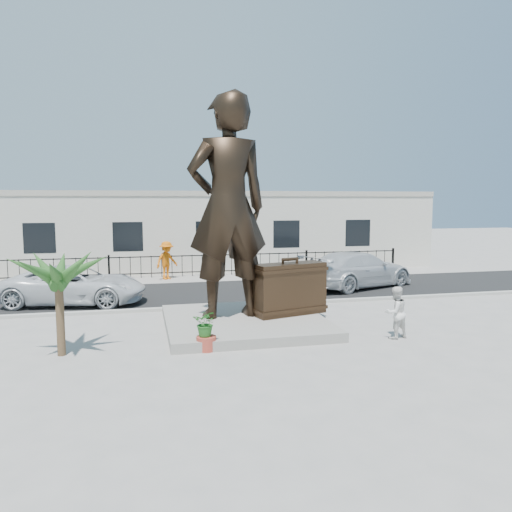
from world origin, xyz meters
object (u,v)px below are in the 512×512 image
Objects in this scene: statue at (228,207)px; tourist at (395,312)px; car_white at (75,285)px; suitcase at (290,289)px.

tourist is (4.68, -2.75, -3.18)m from statue.
statue reaches higher than car_white.
suitcase is at bearing 168.18° from statue.
suitcase reaches higher than tourist.
statue is 3.51m from suitcase.
suitcase is 1.56× the size of tourist.
car_white is (-7.57, 4.89, -0.40)m from suitcase.
statue is 1.32× the size of car_white.
tourist is (2.58, -2.57, -0.38)m from suitcase.
tourist is at bearing -114.92° from car_white.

